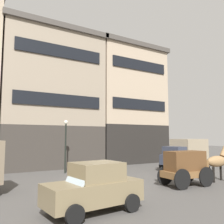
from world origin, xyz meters
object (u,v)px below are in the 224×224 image
at_px(draft_horse, 218,161).
at_px(delivery_truck_far, 185,153).
at_px(sedan_dark, 94,187).
at_px(streetlamp_curbside, 66,139).
at_px(cargo_wagon, 186,166).
at_px(fire_hydrant_curbside, 174,160).

xyz_separation_m(draft_horse, delivery_truck_far, (2.03, 4.55, 0.15)).
bearing_deg(draft_horse, sedan_dark, -170.76).
height_order(sedan_dark, streetlamp_curbside, streetlamp_curbside).
bearing_deg(cargo_wagon, fire_hydrant_curbside, 47.83).
height_order(sedan_dark, fire_hydrant_curbside, sedan_dark).
bearing_deg(sedan_dark, streetlamp_curbside, 75.80).
bearing_deg(cargo_wagon, delivery_truck_far, 42.42).
height_order(draft_horse, delivery_truck_far, delivery_truck_far).
bearing_deg(sedan_dark, draft_horse, 9.24).
bearing_deg(cargo_wagon, draft_horse, -0.07).
xyz_separation_m(cargo_wagon, draft_horse, (2.95, -0.00, 0.12)).
bearing_deg(fire_hydrant_curbside, sedan_dark, -145.16).
relative_size(delivery_truck_far, sedan_dark, 1.17).
relative_size(cargo_wagon, sedan_dark, 0.78).
relative_size(draft_horse, fire_hydrant_curbside, 2.83).
distance_m(streetlamp_curbside, fire_hydrant_curbside, 12.10).
distance_m(cargo_wagon, fire_hydrant_curbside, 11.40).
height_order(cargo_wagon, delivery_truck_far, delivery_truck_far).
bearing_deg(fire_hydrant_curbside, streetlamp_curbside, -179.23).
xyz_separation_m(cargo_wagon, fire_hydrant_curbside, (7.64, 8.43, -0.72)).
height_order(draft_horse, streetlamp_curbside, streetlamp_curbside).
xyz_separation_m(delivery_truck_far, fire_hydrant_curbside, (2.66, 3.88, -1.00)).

